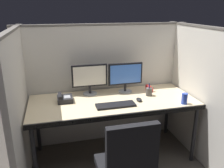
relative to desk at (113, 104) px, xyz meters
The scene contains 12 objects.
cubicle_partition_rear 0.47m from the desk, 90.00° to the left, with size 2.21×0.06×1.57m.
cubicle_partition_left 1.00m from the desk, behind, with size 0.06×1.41×1.57m.
cubicle_partition_right 1.00m from the desk, ahead, with size 0.06×1.41×1.57m.
desk is the anchor object (origin of this frame).
monitor_left 0.44m from the desk, 129.90° to the left, with size 0.43×0.17×0.37m.
monitor_right 0.42m from the desk, 47.60° to the left, with size 0.43×0.17×0.37m.
keyboard_main 0.17m from the desk, 95.70° to the right, with size 0.43×0.15×0.02m, color black.
computer_mouse 0.30m from the desk, 17.44° to the right, with size 0.06×0.10×0.04m.
soda_can 0.80m from the desk, 21.43° to the right, with size 0.07×0.07×0.12m, color #263FB2.
desk_phone 0.56m from the desk, 168.29° to the left, with size 0.17×0.19×0.09m.
red_stapler 0.58m from the desk, 22.13° to the left, with size 0.04×0.15×0.06m, color red.
pen_cup 0.47m from the desk, ahead, with size 0.08×0.08×0.17m.
Camera 1 is at (-0.64, -2.12, 1.77)m, focal length 37.47 mm.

